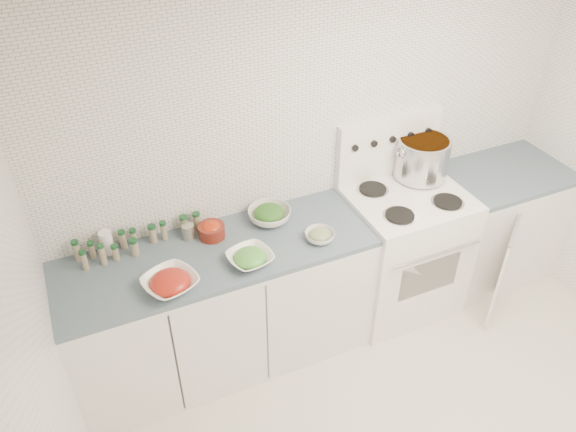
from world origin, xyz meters
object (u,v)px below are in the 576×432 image
object	(u,v)px
bowl_tomato	(170,282)
bowl_snowpea	(250,258)
stove	(401,247)
stock_pot	(422,156)

from	to	relation	value
bowl_tomato	bowl_snowpea	distance (m)	0.46
stove	stock_pot	distance (m)	0.65
stove	stock_pot	bearing A→B (deg)	40.02
stock_pot	stove	bearing A→B (deg)	-139.98
bowl_tomato	bowl_snowpea	bearing A→B (deg)	2.34
stove	stock_pot	xyz separation A→B (m)	(0.19, 0.16, 0.60)
stock_pot	bowl_snowpea	distance (m)	1.40
stove	bowl_snowpea	xyz separation A→B (m)	(-1.16, -0.16, 0.44)
stove	bowl_snowpea	bearing A→B (deg)	-172.15
stock_pot	bowl_tomato	bearing A→B (deg)	-169.37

